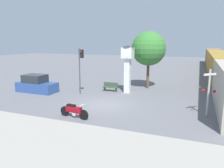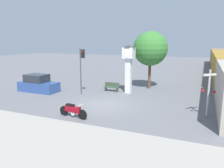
{
  "view_description": "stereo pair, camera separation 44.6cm",
  "coord_description": "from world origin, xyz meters",
  "px_view_note": "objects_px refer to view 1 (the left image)",
  "views": [
    {
      "loc": [
        6.98,
        -15.89,
        5.18
      ],
      "look_at": [
        0.46,
        0.46,
        1.71
      ],
      "focal_mm": 35.0,
      "sensor_mm": 36.0,
      "label": 1
    },
    {
      "loc": [
        7.39,
        -15.72,
        5.18
      ],
      "look_at": [
        0.46,
        0.46,
        1.71
      ],
      "focal_mm": 35.0,
      "sensor_mm": 36.0,
      "label": 2
    }
  ],
  "objects_px": {
    "motorcycle": "(74,111)",
    "traffic_light": "(81,63)",
    "clock_tower": "(128,62)",
    "bench": "(110,87)",
    "freight_train": "(219,65)",
    "railroad_crossing_signal": "(209,91)",
    "parked_car": "(36,85)",
    "street_tree": "(149,49)"
  },
  "relations": [
    {
      "from": "motorcycle",
      "to": "traffic_light",
      "type": "bearing_deg",
      "value": 122.77
    },
    {
      "from": "clock_tower",
      "to": "bench",
      "type": "distance_m",
      "value": 3.24
    },
    {
      "from": "freight_train",
      "to": "bench",
      "type": "height_order",
      "value": "freight_train"
    },
    {
      "from": "clock_tower",
      "to": "freight_train",
      "type": "height_order",
      "value": "clock_tower"
    },
    {
      "from": "clock_tower",
      "to": "traffic_light",
      "type": "xyz_separation_m",
      "value": [
        -4.03,
        -2.28,
        -0.1
      ]
    },
    {
      "from": "clock_tower",
      "to": "bench",
      "type": "height_order",
      "value": "clock_tower"
    },
    {
      "from": "traffic_light",
      "to": "railroad_crossing_signal",
      "type": "xyz_separation_m",
      "value": [
        11.4,
        -2.41,
        -1.25
      ]
    },
    {
      "from": "motorcycle",
      "to": "bench",
      "type": "height_order",
      "value": "motorcycle"
    },
    {
      "from": "bench",
      "to": "parked_car",
      "type": "relative_size",
      "value": 0.38
    },
    {
      "from": "clock_tower",
      "to": "freight_train",
      "type": "xyz_separation_m",
      "value": [
        9.43,
        15.69,
        -1.47
      ]
    },
    {
      "from": "traffic_light",
      "to": "street_tree",
      "type": "distance_m",
      "value": 7.68
    },
    {
      "from": "bench",
      "to": "traffic_light",
      "type": "bearing_deg",
      "value": -134.86
    },
    {
      "from": "clock_tower",
      "to": "street_tree",
      "type": "bearing_deg",
      "value": 64.01
    },
    {
      "from": "clock_tower",
      "to": "street_tree",
      "type": "relative_size",
      "value": 0.77
    },
    {
      "from": "traffic_light",
      "to": "railroad_crossing_signal",
      "type": "relative_size",
      "value": 1.35
    },
    {
      "from": "railroad_crossing_signal",
      "to": "parked_car",
      "type": "distance_m",
      "value": 16.29
    },
    {
      "from": "motorcycle",
      "to": "parked_car",
      "type": "bearing_deg",
      "value": 152.94
    },
    {
      "from": "clock_tower",
      "to": "freight_train",
      "type": "relative_size",
      "value": 0.1
    },
    {
      "from": "railroad_crossing_signal",
      "to": "parked_car",
      "type": "relative_size",
      "value": 0.78
    },
    {
      "from": "clock_tower",
      "to": "street_tree",
      "type": "height_order",
      "value": "street_tree"
    },
    {
      "from": "bench",
      "to": "clock_tower",
      "type": "bearing_deg",
      "value": 2.02
    },
    {
      "from": "parked_car",
      "to": "clock_tower",
      "type": "bearing_deg",
      "value": 20.37
    },
    {
      "from": "bench",
      "to": "parked_car",
      "type": "height_order",
      "value": "parked_car"
    },
    {
      "from": "clock_tower",
      "to": "traffic_light",
      "type": "relative_size",
      "value": 1.07
    },
    {
      "from": "street_tree",
      "to": "parked_car",
      "type": "xyz_separation_m",
      "value": [
        -10.26,
        -6.1,
        -3.62
      ]
    },
    {
      "from": "street_tree",
      "to": "railroad_crossing_signal",
      "type": "bearing_deg",
      "value": -52.21
    },
    {
      "from": "clock_tower",
      "to": "street_tree",
      "type": "distance_m",
      "value": 3.5
    },
    {
      "from": "traffic_light",
      "to": "clock_tower",
      "type": "bearing_deg",
      "value": 29.54
    },
    {
      "from": "street_tree",
      "to": "bench",
      "type": "height_order",
      "value": "street_tree"
    },
    {
      "from": "railroad_crossing_signal",
      "to": "bench",
      "type": "xyz_separation_m",
      "value": [
        -9.19,
        4.62,
        -1.33
      ]
    },
    {
      "from": "bench",
      "to": "freight_train",
      "type": "bearing_deg",
      "value": 54.47
    },
    {
      "from": "traffic_light",
      "to": "parked_car",
      "type": "distance_m",
      "value": 5.39
    },
    {
      "from": "street_tree",
      "to": "bench",
      "type": "relative_size",
      "value": 3.9
    },
    {
      "from": "motorcycle",
      "to": "traffic_light",
      "type": "height_order",
      "value": "traffic_light"
    },
    {
      "from": "bench",
      "to": "railroad_crossing_signal",
      "type": "bearing_deg",
      "value": -26.71
    },
    {
      "from": "freight_train",
      "to": "traffic_light",
      "type": "height_order",
      "value": "traffic_light"
    },
    {
      "from": "parked_car",
      "to": "freight_train",
      "type": "bearing_deg",
      "value": 46.63
    },
    {
      "from": "parked_car",
      "to": "bench",
      "type": "bearing_deg",
      "value": 24.51
    },
    {
      "from": "motorcycle",
      "to": "parked_car",
      "type": "xyz_separation_m",
      "value": [
        -7.7,
        5.3,
        0.26
      ]
    },
    {
      "from": "freight_train",
      "to": "bench",
      "type": "xyz_separation_m",
      "value": [
        -11.25,
        -15.75,
        -1.21
      ]
    },
    {
      "from": "clock_tower",
      "to": "street_tree",
      "type": "xyz_separation_m",
      "value": [
        1.44,
        2.96,
        1.2
      ]
    },
    {
      "from": "motorcycle",
      "to": "railroad_crossing_signal",
      "type": "bearing_deg",
      "value": 31.36
    }
  ]
}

